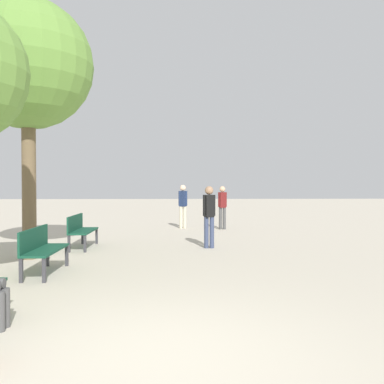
{
  "coord_description": "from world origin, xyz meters",
  "views": [
    {
      "loc": [
        0.34,
        -4.25,
        1.74
      ],
      "look_at": [
        0.62,
        5.34,
        1.52
      ],
      "focal_mm": 40.0,
      "sensor_mm": 36.0,
      "label": 1
    }
  ],
  "objects_px": {
    "pedestrian_near": "(183,203)",
    "pedestrian_mid": "(209,213)",
    "bench_row_2": "(80,228)",
    "tree_row_1": "(28,66)",
    "bench_row_1": "(41,247)",
    "pedestrian_far": "(222,205)"
  },
  "relations": [
    {
      "from": "pedestrian_near",
      "to": "pedestrian_far",
      "type": "bearing_deg",
      "value": -15.9
    },
    {
      "from": "bench_row_1",
      "to": "pedestrian_mid",
      "type": "xyz_separation_m",
      "value": [
        3.4,
        3.05,
        0.42
      ]
    },
    {
      "from": "pedestrian_mid",
      "to": "tree_row_1",
      "type": "bearing_deg",
      "value": -160.94
    },
    {
      "from": "pedestrian_near",
      "to": "tree_row_1",
      "type": "bearing_deg",
      "value": -119.16
    },
    {
      "from": "pedestrian_mid",
      "to": "pedestrian_far",
      "type": "relative_size",
      "value": 1.03
    },
    {
      "from": "bench_row_1",
      "to": "bench_row_2",
      "type": "xyz_separation_m",
      "value": [
        0.0,
        3.19,
        0.0
      ]
    },
    {
      "from": "bench_row_1",
      "to": "tree_row_1",
      "type": "height_order",
      "value": "tree_row_1"
    },
    {
      "from": "bench_row_1",
      "to": "pedestrian_near",
      "type": "relative_size",
      "value": 0.96
    },
    {
      "from": "bench_row_1",
      "to": "pedestrian_mid",
      "type": "height_order",
      "value": "pedestrian_mid"
    },
    {
      "from": "pedestrian_near",
      "to": "pedestrian_mid",
      "type": "height_order",
      "value": "pedestrian_near"
    },
    {
      "from": "pedestrian_near",
      "to": "pedestrian_mid",
      "type": "relative_size",
      "value": 1.0
    },
    {
      "from": "bench_row_2",
      "to": "pedestrian_mid",
      "type": "height_order",
      "value": "pedestrian_mid"
    },
    {
      "from": "pedestrian_mid",
      "to": "pedestrian_far",
      "type": "distance_m",
      "value": 4.53
    },
    {
      "from": "bench_row_1",
      "to": "pedestrian_mid",
      "type": "relative_size",
      "value": 0.96
    },
    {
      "from": "pedestrian_near",
      "to": "pedestrian_mid",
      "type": "bearing_deg",
      "value": -82.37
    },
    {
      "from": "tree_row_1",
      "to": "pedestrian_far",
      "type": "relative_size",
      "value": 3.67
    },
    {
      "from": "bench_row_2",
      "to": "pedestrian_mid",
      "type": "xyz_separation_m",
      "value": [
        3.4,
        -0.14,
        0.42
      ]
    },
    {
      "from": "bench_row_1",
      "to": "bench_row_2",
      "type": "relative_size",
      "value": 1.0
    },
    {
      "from": "bench_row_2",
      "to": "pedestrian_mid",
      "type": "relative_size",
      "value": 0.96
    },
    {
      "from": "tree_row_1",
      "to": "pedestrian_near",
      "type": "xyz_separation_m",
      "value": [
        3.52,
        6.31,
        -3.41
      ]
    },
    {
      "from": "tree_row_1",
      "to": "pedestrian_mid",
      "type": "distance_m",
      "value": 5.58
    },
    {
      "from": "bench_row_2",
      "to": "pedestrian_mid",
      "type": "distance_m",
      "value": 3.43
    }
  ]
}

